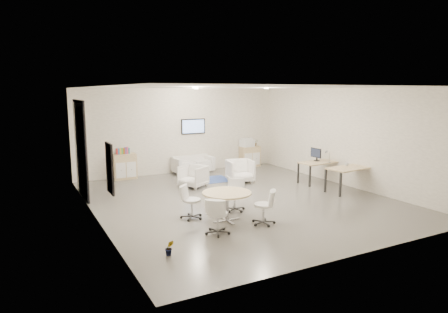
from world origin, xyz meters
name	(u,v)px	position (x,y,z in m)	size (l,w,h in m)	color
room_shell	(240,145)	(0.00, 0.00, 1.60)	(9.60, 10.60, 4.80)	#605C57
glass_door	(80,146)	(-3.95, 2.51, 1.50)	(0.09, 1.90, 2.85)	black
artwork	(110,169)	(-3.97, -1.60, 1.55)	(0.05, 0.54, 1.04)	black
wall_tv	(193,126)	(0.50, 4.46, 1.75)	(0.98, 0.06, 0.58)	black
ceiling_spots	(220,88)	(-0.20, 0.83, 3.18)	(3.14, 4.14, 0.03)	#FFEAC6
sideboard_left	(125,167)	(-2.25, 4.27, 0.45)	(0.80, 0.42, 0.90)	tan
sideboard_right	(250,156)	(2.96, 4.27, 0.42)	(0.84, 0.41, 0.84)	tan
books	(123,151)	(-2.29, 4.27, 1.01)	(0.47, 0.14, 0.22)	red
printer	(247,143)	(2.83, 4.27, 1.00)	(0.57, 0.50, 0.36)	white
loveseat	(193,165)	(0.31, 4.12, 0.30)	(1.54, 0.85, 0.56)	white
blue_rug	(206,180)	(0.20, 2.70, 0.01)	(1.67, 1.11, 0.01)	navy
armchair_left	(193,175)	(-0.59, 2.02, 0.39)	(0.76, 0.71, 0.78)	white
armchair_right	(240,170)	(1.13, 1.91, 0.43)	(0.83, 0.78, 0.86)	white
desk_rear	(320,164)	(3.45, 0.55, 0.66)	(1.47, 0.82, 0.74)	tan
desk_front	(350,170)	(3.46, -0.84, 0.70)	(1.56, 0.89, 0.78)	tan
monitor	(316,154)	(3.41, 0.70, 0.98)	(0.20, 0.50, 0.44)	black
round_table	(227,195)	(-1.25, -1.55, 0.63)	(1.18, 1.18, 0.72)	tan
meeting_chairs	(227,205)	(-1.25, -1.55, 0.41)	(2.14, 2.14, 0.82)	white
plant_cabinet	(255,143)	(3.21, 4.27, 0.94)	(0.25, 0.27, 0.21)	#3F7F3F
plant_floor	(169,252)	(-3.19, -2.85, 0.07)	(0.17, 0.31, 0.14)	#3F7F3F
cup	(347,164)	(3.51, -0.63, 0.84)	(0.12, 0.10, 0.12)	white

